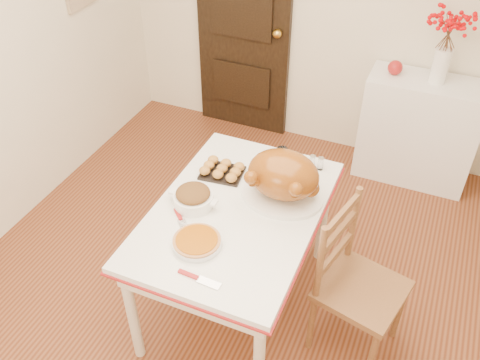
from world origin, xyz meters
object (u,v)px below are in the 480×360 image
at_px(chair_oak, 363,288).
at_px(turkey_platter, 283,177).
at_px(kitchen_table, 237,259).
at_px(pumpkin_pie, 197,241).
at_px(sideboard, 418,131).

distance_m(chair_oak, turkey_platter, 0.75).
height_order(kitchen_table, chair_oak, chair_oak).
bearing_deg(pumpkin_pie, sideboard, 67.27).
distance_m(sideboard, turkey_platter, 1.79).
xyz_separation_m(sideboard, turkey_platter, (-0.61, -1.60, 0.51)).
relative_size(kitchen_table, pumpkin_pie, 5.10).
relative_size(sideboard, kitchen_table, 0.67).
xyz_separation_m(turkey_platter, pumpkin_pie, (-0.28, -0.53, -0.12)).
bearing_deg(sideboard, chair_oak, -91.53).
height_order(sideboard, pumpkin_pie, sideboard).
height_order(sideboard, chair_oak, chair_oak).
relative_size(chair_oak, turkey_platter, 2.08).
bearing_deg(pumpkin_pie, turkey_platter, 62.11).
xyz_separation_m(chair_oak, turkey_platter, (-0.56, 0.21, 0.45)).
distance_m(chair_oak, pumpkin_pie, 0.96).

